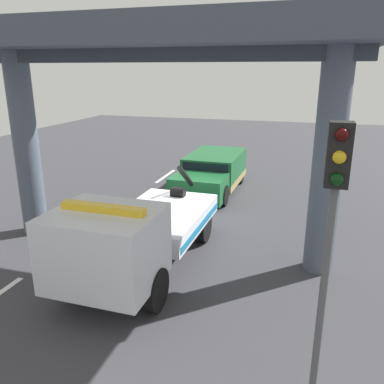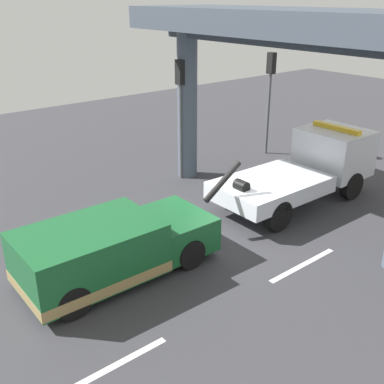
{
  "view_description": "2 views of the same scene",
  "coord_description": "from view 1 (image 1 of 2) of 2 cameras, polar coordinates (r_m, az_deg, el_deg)",
  "views": [
    {
      "loc": [
        12.1,
        4.06,
        5.19
      ],
      "look_at": [
        -0.53,
        0.22,
        1.06
      ],
      "focal_mm": 36.8,
      "sensor_mm": 36.0,
      "label": 1
    },
    {
      "loc": [
        -9.28,
        -9.38,
        6.82
      ],
      "look_at": [
        -0.82,
        0.94,
        1.15
      ],
      "focal_mm": 43.58,
      "sensor_mm": 36.0,
      "label": 2
    }
  ],
  "objects": [
    {
      "name": "traffic_light_near",
      "position": [
        10.75,
        18.83,
        6.61
      ],
      "size": [
        0.39,
        0.32,
        4.63
      ],
      "color": "#515456",
      "rests_on": "ground"
    },
    {
      "name": "lane_stripe_west",
      "position": [
        20.06,
        -3.85,
        2.33
      ],
      "size": [
        2.6,
        0.16,
        0.01
      ],
      "primitive_type": "cube",
      "color": "silver",
      "rests_on": "ground"
    },
    {
      "name": "towed_van_green",
      "position": [
        17.47,
        2.93,
        2.7
      ],
      "size": [
        5.22,
        2.27,
        1.58
      ],
      "color": "#195B2D",
      "rests_on": "ground"
    },
    {
      "name": "traffic_light_far",
      "position": [
        5.91,
        19.71,
        -2.44
      ],
      "size": [
        0.39,
        0.32,
        4.53
      ],
      "color": "#515456",
      "rests_on": "ground"
    },
    {
      "name": "ground_plane",
      "position": [
        13.8,
        -1.51,
        -4.98
      ],
      "size": [
        60.0,
        40.0,
        0.1
      ],
      "primitive_type": "cube",
      "color": "#38383D"
    },
    {
      "name": "lane_stripe_mid",
      "position": [
        14.87,
        -12.01,
        -3.46
      ],
      "size": [
        2.6,
        0.16,
        0.01
      ],
      "primitive_type": "cube",
      "color": "silver",
      "rests_on": "ground"
    },
    {
      "name": "tow_truck_white",
      "position": [
        10.11,
        -8.36,
        -6.09
      ],
      "size": [
        7.27,
        2.49,
        2.46
      ],
      "color": "silver",
      "rests_on": "ground"
    },
    {
      "name": "overpass_structure",
      "position": [
        11.0,
        -5.02,
        18.79
      ],
      "size": [
        3.6,
        11.05,
        6.46
      ],
      "color": "#4C5666",
      "rests_on": "ground"
    }
  ]
}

